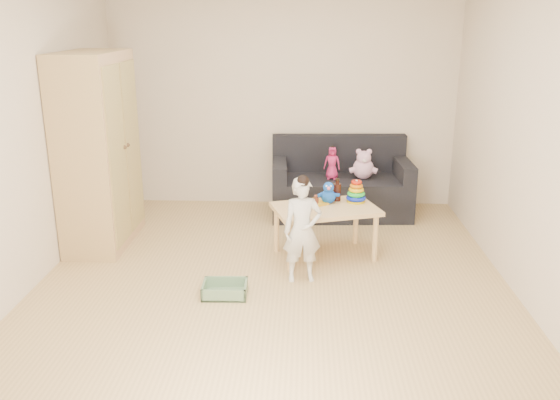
{
  "coord_description": "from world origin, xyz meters",
  "views": [
    {
      "loc": [
        0.26,
        -4.65,
        2.19
      ],
      "look_at": [
        0.05,
        0.25,
        0.65
      ],
      "focal_mm": 38.0,
      "sensor_mm": 36.0,
      "label": 1
    }
  ],
  "objects_px": {
    "sofa": "(340,196)",
    "toddler": "(302,232)",
    "wardrobe": "(98,151)",
    "play_table": "(325,232)"
  },
  "relations": [
    {
      "from": "sofa",
      "to": "toddler",
      "type": "bearing_deg",
      "value": -106.27
    },
    {
      "from": "wardrobe",
      "to": "sofa",
      "type": "height_order",
      "value": "wardrobe"
    },
    {
      "from": "sofa",
      "to": "toddler",
      "type": "height_order",
      "value": "toddler"
    },
    {
      "from": "sofa",
      "to": "play_table",
      "type": "relative_size",
      "value": 1.66
    },
    {
      "from": "play_table",
      "to": "toddler",
      "type": "distance_m",
      "value": 0.6
    },
    {
      "from": "sofa",
      "to": "play_table",
      "type": "distance_m",
      "value": 1.28
    },
    {
      "from": "wardrobe",
      "to": "toddler",
      "type": "bearing_deg",
      "value": -22.28
    },
    {
      "from": "sofa",
      "to": "play_table",
      "type": "height_order",
      "value": "play_table"
    },
    {
      "from": "toddler",
      "to": "sofa",
      "type": "bearing_deg",
      "value": 67.14
    },
    {
      "from": "wardrobe",
      "to": "play_table",
      "type": "distance_m",
      "value": 2.31
    }
  ]
}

